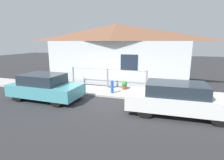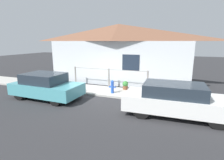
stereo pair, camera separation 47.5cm
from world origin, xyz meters
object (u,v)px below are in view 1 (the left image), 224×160
Objects in this scene: fire_hydrant at (112,86)px; car_left at (45,87)px; potted_plant_near_hydrant at (124,85)px; car_right at (178,99)px.

car_left is at bearing -150.03° from fire_hydrant.
car_left reaches higher than potted_plant_near_hydrant.
car_right is 3.98m from potted_plant_near_hydrant.
potted_plant_near_hydrant is at bearing 135.01° from car_right.
car_right is at bearing -43.42° from potted_plant_near_hydrant.
fire_hydrant is (-3.35, 1.75, -0.18)m from car_right.
potted_plant_near_hydrant is (-2.89, 2.73, -0.31)m from car_right.
car_right reaches higher than fire_hydrant.
fire_hydrant is (3.03, 1.75, -0.17)m from car_left.
potted_plant_near_hydrant is at bearing 39.39° from car_left.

